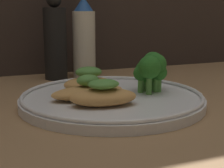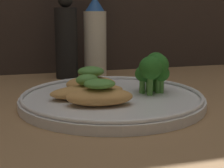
# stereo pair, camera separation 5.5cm
# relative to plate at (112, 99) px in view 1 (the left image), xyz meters

# --- Properties ---
(ground_plane) EXTENTS (1.80, 1.80, 0.01)m
(ground_plane) POSITION_rel_plate_xyz_m (0.00, 0.00, -0.01)
(ground_plane) COLOR #936D47
(plate) EXTENTS (0.30, 0.30, 0.02)m
(plate) POSITION_rel_plate_xyz_m (0.00, 0.00, 0.00)
(plate) COLOR white
(plate) RESTS_ON ground_plane
(grilled_meat_front) EXTENTS (0.10, 0.07, 0.04)m
(grilled_meat_front) POSITION_rel_plate_xyz_m (-0.03, -0.05, 0.02)
(grilled_meat_front) COLOR tan
(grilled_meat_front) RESTS_ON plate
(grilled_meat_middle) EXTENTS (0.12, 0.06, 0.04)m
(grilled_meat_middle) POSITION_rel_plate_xyz_m (-0.04, 0.00, 0.02)
(grilled_meat_middle) COLOR tan
(grilled_meat_middle) RESTS_ON plate
(grilled_meat_back) EXTENTS (0.09, 0.07, 0.04)m
(grilled_meat_back) POSITION_rel_plate_xyz_m (-0.02, 0.04, 0.02)
(grilled_meat_back) COLOR tan
(grilled_meat_back) RESTS_ON plate
(broccoli_bunch) EXTENTS (0.06, 0.06, 0.07)m
(broccoli_bunch) POSITION_rel_plate_xyz_m (0.07, 0.00, 0.04)
(broccoli_bunch) COLOR #569942
(broccoli_bunch) RESTS_ON plate
(sauce_bottle) EXTENTS (0.05, 0.05, 0.18)m
(sauce_bottle) POSITION_rel_plate_xyz_m (0.03, 0.25, 0.08)
(sauce_bottle) COLOR silver
(sauce_bottle) RESTS_ON ground_plane
(pepper_grinder) EXTENTS (0.05, 0.05, 0.19)m
(pepper_grinder) POSITION_rel_plate_xyz_m (-0.03, 0.25, 0.08)
(pepper_grinder) COLOR black
(pepper_grinder) RESTS_ON ground_plane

